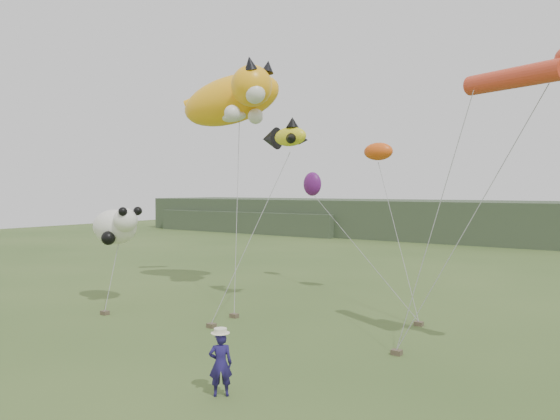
# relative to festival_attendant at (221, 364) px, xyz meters

# --- Properties ---
(ground) EXTENTS (120.00, 120.00, 0.00)m
(ground) POSITION_rel_festival_attendant_xyz_m (-1.86, 1.66, -0.82)
(ground) COLOR #385123
(ground) RESTS_ON ground
(headland) EXTENTS (90.00, 13.00, 4.00)m
(headland) POSITION_rel_festival_attendant_xyz_m (-4.97, 46.34, 1.11)
(headland) COLOR #2D3D28
(headland) RESTS_ON ground
(festival_attendant) EXTENTS (0.70, 0.69, 1.63)m
(festival_attendant) POSITION_rel_festival_attendant_xyz_m (0.00, 0.00, 0.00)
(festival_attendant) COLOR #1E1655
(festival_attendant) RESTS_ON ground
(sandbag_anchors) EXTENTS (12.46, 5.90, 0.16)m
(sandbag_anchors) POSITION_rel_festival_attendant_xyz_m (-3.16, 6.22, -0.73)
(sandbag_anchors) COLOR brown
(sandbag_anchors) RESTS_ON ground
(cat_kite) EXTENTS (6.95, 4.13, 3.52)m
(cat_kite) POSITION_rel_festival_attendant_xyz_m (-8.52, 10.99, 8.97)
(cat_kite) COLOR #FFAB14
(cat_kite) RESTS_ON ground
(fish_kite) EXTENTS (2.51, 1.71, 1.32)m
(fish_kite) POSITION_rel_festival_attendant_xyz_m (-4.50, 9.34, 6.68)
(fish_kite) COLOR yellow
(fish_kite) RESTS_ON ground
(tube_kites) EXTENTS (5.07, 2.13, 0.96)m
(tube_kites) POSITION_rel_festival_attendant_xyz_m (6.27, 7.03, 7.80)
(tube_kites) COLOR black
(tube_kites) RESTS_ON ground
(panda_kite) EXTENTS (2.80, 1.81, 1.74)m
(panda_kite) POSITION_rel_festival_attendant_xyz_m (-11.19, 5.75, 2.73)
(panda_kite) COLOR white
(panda_kite) RESTS_ON ground
(misc_kites) EXTENTS (6.22, 3.00, 2.55)m
(misc_kites) POSITION_rel_festival_attendant_xyz_m (-4.39, 14.54, 5.41)
(misc_kites) COLOR #E35113
(misc_kites) RESTS_ON ground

